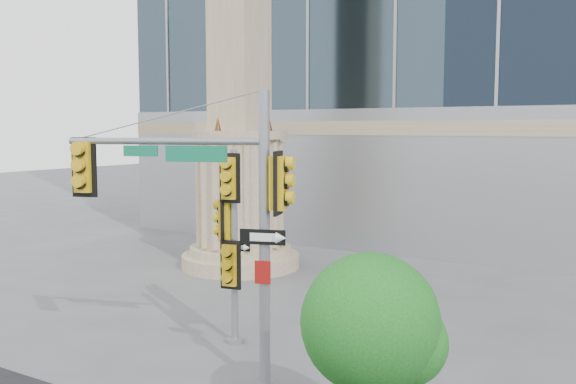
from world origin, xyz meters
The scene contains 5 objects.
ground centered at (0.00, 0.00, 0.00)m, with size 120.00×120.00×0.00m, color #545456.
monument centered at (-6.00, 9.00, 5.52)m, with size 4.40×4.40×16.60m.
main_signal_pole centered at (0.10, -0.31, 3.68)m, with size 4.44×1.83×5.93m.
secondary_signal_pole centered at (-1.11, 1.89, 2.76)m, with size 0.86×0.62×4.69m.
street_tree centered at (4.16, -1.59, 2.21)m, with size 2.16×2.11×3.36m.
Camera 1 is at (8.00, -10.20, 5.21)m, focal length 40.00 mm.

